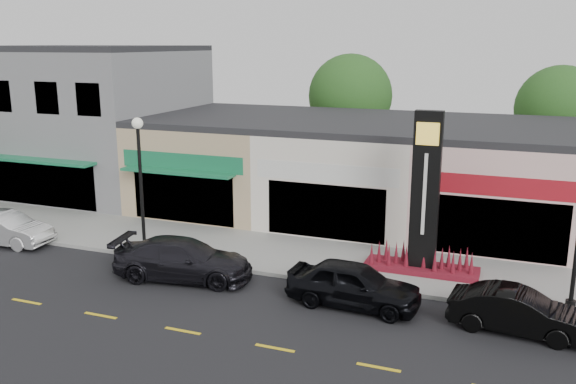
# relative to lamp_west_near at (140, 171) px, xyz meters

# --- Properties ---
(ground) EXTENTS (120.00, 120.00, 0.00)m
(ground) POSITION_rel_lamp_west_near_xyz_m (8.00, -2.50, -3.48)
(ground) COLOR black
(ground) RESTS_ON ground
(sidewalk) EXTENTS (52.00, 4.30, 0.15)m
(sidewalk) POSITION_rel_lamp_west_near_xyz_m (8.00, 1.85, -3.40)
(sidewalk) COLOR gray
(sidewalk) RESTS_ON ground
(curb) EXTENTS (52.00, 0.20, 0.15)m
(curb) POSITION_rel_lamp_west_near_xyz_m (8.00, -0.40, -3.40)
(curb) COLOR gray
(curb) RESTS_ON ground
(building_grey_2story) EXTENTS (12.00, 10.95, 8.30)m
(building_grey_2story) POSITION_rel_lamp_west_near_xyz_m (-10.00, 8.98, 0.67)
(building_grey_2story) COLOR slate
(building_grey_2story) RESTS_ON ground
(shop_beige) EXTENTS (7.00, 10.85, 4.80)m
(shop_beige) POSITION_rel_lamp_west_near_xyz_m (-0.50, 8.96, -1.08)
(shop_beige) COLOR tan
(shop_beige) RESTS_ON ground
(shop_cream) EXTENTS (7.00, 10.01, 4.80)m
(shop_cream) POSITION_rel_lamp_west_near_xyz_m (6.50, 8.97, -1.08)
(shop_cream) COLOR silver
(shop_cream) RESTS_ON ground
(shop_pink_w) EXTENTS (7.00, 10.01, 4.80)m
(shop_pink_w) POSITION_rel_lamp_west_near_xyz_m (13.50, 8.97, -1.08)
(shop_pink_w) COLOR beige
(shop_pink_w) RESTS_ON ground
(tree_rear_west) EXTENTS (5.20, 5.20, 7.83)m
(tree_rear_west) POSITION_rel_lamp_west_near_xyz_m (4.00, 17.00, 1.74)
(tree_rear_west) COLOR #382619
(tree_rear_west) RESTS_ON ground
(tree_rear_mid) EXTENTS (4.80, 4.80, 7.29)m
(tree_rear_mid) POSITION_rel_lamp_west_near_xyz_m (16.00, 17.00, 1.41)
(tree_rear_mid) COLOR #382619
(tree_rear_mid) RESTS_ON ground
(lamp_west_near) EXTENTS (0.44, 0.44, 5.47)m
(lamp_west_near) POSITION_rel_lamp_west_near_xyz_m (0.00, 0.00, 0.00)
(lamp_west_near) COLOR black
(lamp_west_near) RESTS_ON sidewalk
(pylon_sign) EXTENTS (4.20, 1.30, 6.00)m
(pylon_sign) POSITION_rel_lamp_west_near_xyz_m (11.00, 1.70, -1.20)
(pylon_sign) COLOR maroon
(pylon_sign) RESTS_ON sidewalk
(car_white_van) EXTENTS (1.71, 4.31, 1.39)m
(car_white_van) POSITION_rel_lamp_west_near_xyz_m (-6.32, -1.08, -2.78)
(car_white_van) COLOR white
(car_white_van) RESTS_ON ground
(car_dark_sedan) EXTENTS (2.84, 5.38, 1.49)m
(car_dark_sedan) POSITION_rel_lamp_west_near_xyz_m (2.88, -1.79, -2.73)
(car_dark_sedan) COLOR black
(car_dark_sedan) RESTS_ON ground
(car_black_sedan) EXTENTS (2.01, 4.51, 1.51)m
(car_black_sedan) POSITION_rel_lamp_west_near_xyz_m (9.34, -1.89, -2.72)
(car_black_sedan) COLOR black
(car_black_sedan) RESTS_ON ground
(car_black_conv) EXTENTS (1.78, 4.13, 1.32)m
(car_black_conv) POSITION_rel_lamp_west_near_xyz_m (14.42, -1.98, -2.81)
(car_black_conv) COLOR black
(car_black_conv) RESTS_ON ground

